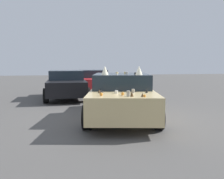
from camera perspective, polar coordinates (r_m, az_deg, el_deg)
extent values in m
plane|color=#514F4C|center=(7.66, 2.22, -6.66)|extent=(60.00, 60.00, 0.00)
cube|color=#D8BC7F|center=(7.55, 2.24, -2.18)|extent=(4.80, 2.69, 0.67)
cube|color=#1E2833|center=(7.58, 2.24, 2.08)|extent=(2.34, 2.05, 0.44)
cylinder|color=black|center=(6.32, 11.09, -6.56)|extent=(0.67, 0.34, 0.64)
cylinder|color=black|center=(6.26, -5.99, -6.60)|extent=(0.67, 0.34, 0.64)
cylinder|color=black|center=(9.05, 7.87, -2.69)|extent=(0.67, 0.34, 0.64)
cylinder|color=black|center=(9.00, -3.95, -2.69)|extent=(0.67, 0.34, 0.64)
ellipsoid|color=black|center=(7.58, -4.67, -0.87)|extent=(0.13, 0.05, 0.11)
ellipsoid|color=black|center=(6.68, 10.34, -4.36)|extent=(0.10, 0.04, 0.10)
ellipsoid|color=black|center=(8.50, -4.10, -1.79)|extent=(0.12, 0.04, 0.10)
ellipsoid|color=black|center=(9.19, 7.64, -1.18)|extent=(0.15, 0.05, 0.12)
ellipsoid|color=black|center=(6.62, 10.41, -3.26)|extent=(0.16, 0.05, 0.15)
ellipsoid|color=black|center=(6.37, 10.82, -4.68)|extent=(0.15, 0.05, 0.15)
ellipsoid|color=black|center=(7.48, 9.27, -2.37)|extent=(0.18, 0.05, 0.11)
ellipsoid|color=black|center=(7.55, 9.19, -2.64)|extent=(0.16, 0.05, 0.14)
ellipsoid|color=black|center=(8.38, 8.33, -1.80)|extent=(0.20, 0.06, 0.09)
cone|color=black|center=(6.06, -2.58, -0.53)|extent=(0.10, 0.10, 0.11)
cone|color=black|center=(6.31, 8.27, -0.23)|extent=(0.08, 0.08, 0.13)
cone|color=#51381E|center=(6.26, -3.02, -0.38)|extent=(0.11, 0.11, 0.09)
sphere|color=orange|center=(5.77, 2.57, -0.99)|extent=(0.08, 0.08, 0.08)
cylinder|color=silver|center=(6.11, 1.05, -0.61)|extent=(0.10, 0.10, 0.08)
cylinder|color=gray|center=(6.25, 5.06, -0.35)|extent=(0.10, 0.10, 0.10)
cone|color=#51381E|center=(5.57, 4.76, -0.98)|extent=(0.09, 0.09, 0.13)
cylinder|color=gray|center=(5.55, 3.92, -0.98)|extent=(0.10, 0.10, 0.14)
cone|color=#51381E|center=(5.56, 7.28, -1.29)|extent=(0.11, 0.11, 0.08)
sphere|color=orange|center=(5.68, -2.58, -1.09)|extent=(0.08, 0.08, 0.08)
sphere|color=orange|center=(5.50, 7.79, -1.47)|extent=(0.06, 0.06, 0.06)
cone|color=gray|center=(7.24, 1.19, 3.86)|extent=(0.07, 0.07, 0.06)
cone|color=gray|center=(7.28, 5.80, 3.92)|extent=(0.08, 0.08, 0.07)
cylinder|color=tan|center=(7.95, 3.12, 4.05)|extent=(0.06, 0.06, 0.06)
cylinder|color=tan|center=(7.71, 1.18, 3.98)|extent=(0.10, 0.10, 0.05)
cylinder|color=gray|center=(7.71, 3.53, 4.01)|extent=(0.12, 0.12, 0.06)
cylinder|color=black|center=(7.20, 5.58, 3.83)|extent=(0.07, 0.07, 0.06)
cone|color=beige|center=(7.04, 6.45, 4.60)|extent=(0.21, 0.21, 0.26)
cone|color=beige|center=(7.01, -1.72, 4.62)|extent=(0.21, 0.21, 0.26)
cube|color=black|center=(11.92, -10.80, 0.75)|extent=(3.96, 1.76, 0.65)
cube|color=#1E2833|center=(12.21, -10.86, 3.45)|extent=(1.87, 1.61, 0.44)
cylinder|color=black|center=(10.78, -5.95, -1.22)|extent=(0.65, 0.22, 0.65)
cylinder|color=black|center=(10.76, -15.49, -1.41)|extent=(0.65, 0.22, 0.65)
cylinder|color=black|center=(13.21, -6.93, 0.11)|extent=(0.65, 0.22, 0.65)
cylinder|color=black|center=(13.20, -14.71, -0.05)|extent=(0.65, 0.22, 0.65)
cube|color=red|center=(14.77, -4.45, 1.74)|extent=(4.28, 1.72, 0.61)
cube|color=#1E2833|center=(14.99, -4.59, 3.81)|extent=(2.06, 1.57, 0.45)
cylinder|color=black|center=(13.63, -0.15, 0.31)|extent=(0.64, 0.23, 0.64)
cylinder|color=black|center=(13.40, -7.42, 0.16)|extent=(0.64, 0.23, 0.64)
cylinder|color=black|center=(16.22, -1.99, 1.24)|extent=(0.64, 0.23, 0.64)
cylinder|color=black|center=(16.02, -8.10, 1.12)|extent=(0.64, 0.23, 0.64)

